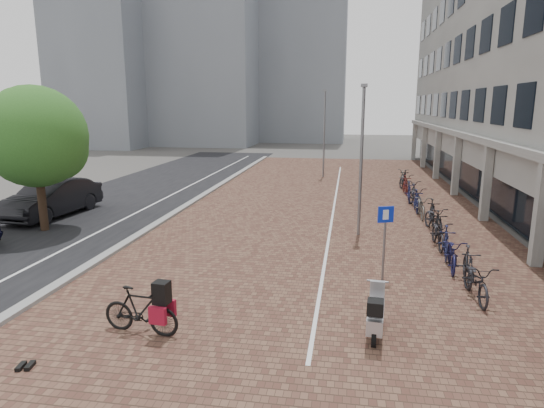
{
  "coord_description": "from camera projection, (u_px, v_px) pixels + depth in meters",
  "views": [
    {
      "loc": [
        2.86,
        -11.28,
        5.05
      ],
      "look_at": [
        0.0,
        6.0,
        1.3
      ],
      "focal_mm": 30.83,
      "sensor_mm": 36.0,
      "label": 1
    }
  ],
  "objects": [
    {
      "name": "curb",
      "position": [
        196.0,
        200.0,
        24.77
      ],
      "size": [
        0.35,
        42.0,
        0.14
      ],
      "primitive_type": "cube",
      "color": "gray",
      "rests_on": "ground"
    },
    {
      "name": "street_tree",
      "position": [
        39.0,
        139.0,
        18.41
      ],
      "size": [
        3.99,
        3.99,
        5.81
      ],
      "color": "#382619",
      "rests_on": "ground"
    },
    {
      "name": "hero_bike",
      "position": [
        141.0,
        310.0,
        10.37
      ],
      "size": [
        1.88,
        0.73,
        1.3
      ],
      "rotation": [
        0.0,
        0.0,
        1.45
      ],
      "color": "black",
      "rests_on": "ground"
    },
    {
      "name": "bike_row",
      "position": [
        423.0,
        206.0,
        21.13
      ],
      "size": [
        1.22,
        20.41,
        1.05
      ],
      "color": "black",
      "rests_on": "ground"
    },
    {
      "name": "parking_sign",
      "position": [
        385.0,
        232.0,
        13.31
      ],
      "size": [
        0.45,
        0.19,
        2.23
      ],
      "rotation": [
        0.0,
        0.0,
        0.34
      ],
      "color": "slate",
      "rests_on": "ground"
    },
    {
      "name": "lamp_far",
      "position": [
        324.0,
        135.0,
        32.29
      ],
      "size": [
        0.12,
        0.12,
        5.97
      ],
      "primitive_type": "cylinder",
      "color": "gray",
      "rests_on": "ground"
    },
    {
      "name": "shoes",
      "position": [
        25.0,
        368.0,
        9.05
      ],
      "size": [
        0.44,
        0.39,
        0.1
      ],
      "primitive_type": null,
      "rotation": [
        0.0,
        0.0,
        0.19
      ],
      "color": "black",
      "rests_on": "ground"
    },
    {
      "name": "street_asphalt",
      "position": [
        127.0,
        199.0,
        25.4
      ],
      "size": [
        8.0,
        50.0,
        0.03
      ],
      "primitive_type": "cube",
      "color": "black",
      "rests_on": "ground"
    },
    {
      "name": "lane_line",
      "position": [
        162.0,
        200.0,
        25.08
      ],
      "size": [
        0.12,
        44.0,
        0.0
      ],
      "primitive_type": "cube",
      "color": "white",
      "rests_on": "street_asphalt"
    },
    {
      "name": "car_dark",
      "position": [
        52.0,
        198.0,
        21.3
      ],
      "size": [
        2.26,
        5.32,
        1.71
      ],
      "primitive_type": "imported",
      "rotation": [
        0.0,
        0.0,
        -0.09
      ],
      "color": "black",
      "rests_on": "ground"
    },
    {
      "name": "lamp_near",
      "position": [
        361.0,
        163.0,
        17.75
      ],
      "size": [
        0.12,
        0.12,
        5.73
      ],
      "primitive_type": "cylinder",
      "color": "gray",
      "rests_on": "ground"
    },
    {
      "name": "bg_towers",
      "position": [
        216.0,
        32.0,
        58.97
      ],
      "size": [
        33.0,
        23.0,
        32.0
      ],
      "color": "gray",
      "rests_on": "ground"
    },
    {
      "name": "parking_line",
      "position": [
        334.0,
        205.0,
        23.61
      ],
      "size": [
        0.1,
        30.0,
        0.0
      ],
      "primitive_type": "cube",
      "color": "white",
      "rests_on": "plaza_brick"
    },
    {
      "name": "scooter_front",
      "position": [
        376.0,
        312.0,
        10.33
      ],
      "size": [
        0.64,
        1.62,
        1.09
      ],
      "primitive_type": null,
      "rotation": [
        0.0,
        0.0,
        -0.09
      ],
      "color": "silver",
      "rests_on": "ground"
    },
    {
      "name": "ground",
      "position": [
        235.0,
        298.0,
        12.39
      ],
      "size": [
        140.0,
        140.0,
        0.0
      ],
      "primitive_type": "plane",
      "color": "#474442",
      "rests_on": "ground"
    },
    {
      "name": "plaza_brick",
      "position": [
        330.0,
        206.0,
        23.65
      ],
      "size": [
        14.5,
        42.0,
        0.04
      ],
      "primitive_type": "cube",
      "color": "brown",
      "rests_on": "ground"
    }
  ]
}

